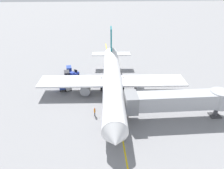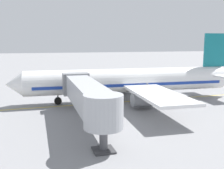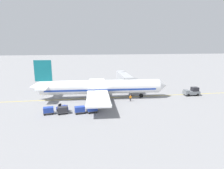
{
  "view_description": "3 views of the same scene",
  "coord_description": "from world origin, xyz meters",
  "px_view_note": "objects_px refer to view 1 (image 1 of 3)",
  "views": [
    {
      "loc": [
        3.43,
        35.77,
        21.56
      ],
      "look_at": [
        0.57,
        -1.6,
        2.47
      ],
      "focal_mm": 33.46,
      "sensor_mm": 36.0,
      "label": 1
    },
    {
      "loc": [
        -36.84,
        12.24,
        9.13
      ],
      "look_at": [
        0.8,
        1.01,
        2.68
      ],
      "focal_mm": 41.09,
      "sensor_mm": 36.0,
      "label": 2
    },
    {
      "loc": [
        50.39,
        -6.3,
        14.93
      ],
      "look_at": [
        1.04,
        1.06,
        3.97
      ],
      "focal_mm": 30.35,
      "sensor_mm": 36.0,
      "label": 3
    }
  ],
  "objects_px": {
    "baggage_cart_front": "(62,86)",
    "ground_crew_wing_walker": "(95,111)",
    "baggage_tug_trailing": "(67,87)",
    "baggage_cart_third_in_train": "(67,74)",
    "baggage_tug_lead": "(74,74)",
    "jet_bridge": "(177,101)",
    "baggage_cart_second_in_train": "(63,80)",
    "baggage_cart_tail_end": "(69,69)",
    "parked_airliner": "(112,80)"
  },
  "relations": [
    {
      "from": "jet_bridge",
      "to": "baggage_cart_third_in_train",
      "type": "bearing_deg",
      "value": -41.55
    },
    {
      "from": "baggage_cart_front",
      "to": "baggage_cart_second_in_train",
      "type": "bearing_deg",
      "value": -87.81
    },
    {
      "from": "baggage_tug_trailing",
      "to": "baggage_cart_tail_end",
      "type": "relative_size",
      "value": 0.93
    },
    {
      "from": "jet_bridge",
      "to": "ground_crew_wing_walker",
      "type": "distance_m",
      "value": 14.13
    },
    {
      "from": "parked_airliner",
      "to": "baggage_tug_trailing",
      "type": "xyz_separation_m",
      "value": [
        9.59,
        -2.6,
        -2.47
      ]
    },
    {
      "from": "jet_bridge",
      "to": "parked_airliner",
      "type": "bearing_deg",
      "value": -42.12
    },
    {
      "from": "jet_bridge",
      "to": "baggage_cart_front",
      "type": "height_order",
      "value": "jet_bridge"
    },
    {
      "from": "baggage_tug_trailing",
      "to": "ground_crew_wing_walker",
      "type": "height_order",
      "value": "ground_crew_wing_walker"
    },
    {
      "from": "baggage_tug_trailing",
      "to": "baggage_cart_third_in_train",
      "type": "distance_m",
      "value": 6.46
    },
    {
      "from": "baggage_cart_tail_end",
      "to": "baggage_tug_lead",
      "type": "bearing_deg",
      "value": 117.47
    },
    {
      "from": "baggage_cart_second_in_train",
      "to": "baggage_cart_third_in_train",
      "type": "bearing_deg",
      "value": -95.27
    },
    {
      "from": "baggage_cart_front",
      "to": "parked_airliner",
      "type": "bearing_deg",
      "value": 166.04
    },
    {
      "from": "baggage_cart_tail_end",
      "to": "ground_crew_wing_walker",
      "type": "height_order",
      "value": "ground_crew_wing_walker"
    },
    {
      "from": "baggage_cart_front",
      "to": "baggage_cart_third_in_train",
      "type": "relative_size",
      "value": 1.0
    },
    {
      "from": "jet_bridge",
      "to": "baggage_tug_lead",
      "type": "bearing_deg",
      "value": -44.21
    },
    {
      "from": "baggage_cart_front",
      "to": "ground_crew_wing_walker",
      "type": "relative_size",
      "value": 1.76
    },
    {
      "from": "baggage_cart_front",
      "to": "ground_crew_wing_walker",
      "type": "bearing_deg",
      "value": 124.04
    },
    {
      "from": "parked_airliner",
      "to": "ground_crew_wing_walker",
      "type": "height_order",
      "value": "parked_airliner"
    },
    {
      "from": "baggage_cart_front",
      "to": "baggage_cart_second_in_train",
      "type": "xyz_separation_m",
      "value": [
        0.1,
        -2.7,
        0.0
      ]
    },
    {
      "from": "parked_airliner",
      "to": "jet_bridge",
      "type": "relative_size",
      "value": 2.11
    },
    {
      "from": "jet_bridge",
      "to": "baggage_cart_front",
      "type": "distance_m",
      "value": 24.01
    },
    {
      "from": "baggage_tug_lead",
      "to": "baggage_cart_second_in_train",
      "type": "distance_m",
      "value": 4.33
    },
    {
      "from": "baggage_cart_tail_end",
      "to": "baggage_cart_second_in_train",
      "type": "bearing_deg",
      "value": 85.27
    },
    {
      "from": "parked_airliner",
      "to": "baggage_cart_front",
      "type": "distance_m",
      "value": 11.15
    },
    {
      "from": "baggage_tug_trailing",
      "to": "baggage_cart_second_in_train",
      "type": "height_order",
      "value": "baggage_tug_trailing"
    },
    {
      "from": "baggage_cart_second_in_train",
      "to": "baggage_tug_trailing",
      "type": "bearing_deg",
      "value": 112.15
    },
    {
      "from": "jet_bridge",
      "to": "baggage_cart_front",
      "type": "bearing_deg",
      "value": -29.64
    },
    {
      "from": "parked_airliner",
      "to": "ground_crew_wing_walker",
      "type": "distance_m",
      "value": 8.75
    },
    {
      "from": "baggage_cart_second_in_train",
      "to": "ground_crew_wing_walker",
      "type": "relative_size",
      "value": 1.76
    },
    {
      "from": "parked_airliner",
      "to": "baggage_tug_lead",
      "type": "relative_size",
      "value": 13.71
    },
    {
      "from": "baggage_cart_third_in_train",
      "to": "parked_airliner",
      "type": "bearing_deg",
      "value": 139.02
    },
    {
      "from": "baggage_tug_lead",
      "to": "baggage_cart_front",
      "type": "height_order",
      "value": "baggage_tug_lead"
    },
    {
      "from": "baggage_cart_front",
      "to": "ground_crew_wing_walker",
      "type": "xyz_separation_m",
      "value": [
        -6.93,
        10.26,
        0.0
      ]
    },
    {
      "from": "baggage_tug_trailing",
      "to": "baggage_cart_third_in_train",
      "type": "height_order",
      "value": "baggage_tug_trailing"
    },
    {
      "from": "baggage_tug_lead",
      "to": "baggage_cart_front",
      "type": "bearing_deg",
      "value": 73.98
    },
    {
      "from": "baggage_cart_third_in_train",
      "to": "baggage_cart_tail_end",
      "type": "xyz_separation_m",
      "value": [
        -0.21,
        -2.94,
        0.0
      ]
    },
    {
      "from": "jet_bridge",
      "to": "ground_crew_wing_walker",
      "type": "xyz_separation_m",
      "value": [
        13.82,
        -1.55,
        -2.51
      ]
    },
    {
      "from": "baggage_cart_tail_end",
      "to": "ground_crew_wing_walker",
      "type": "xyz_separation_m",
      "value": [
        -6.48,
        19.57,
        0.0
      ]
    },
    {
      "from": "baggage_tug_lead",
      "to": "ground_crew_wing_walker",
      "type": "height_order",
      "value": "ground_crew_wing_walker"
    },
    {
      "from": "baggage_cart_second_in_train",
      "to": "baggage_cart_third_in_train",
      "type": "height_order",
      "value": "same"
    },
    {
      "from": "baggage_cart_second_in_train",
      "to": "jet_bridge",
      "type": "bearing_deg",
      "value": 145.17
    },
    {
      "from": "baggage_tug_trailing",
      "to": "baggage_cart_front",
      "type": "xyz_separation_m",
      "value": [
        1.01,
        -0.04,
        0.24
      ]
    },
    {
      "from": "baggage_tug_trailing",
      "to": "baggage_cart_tail_end",
      "type": "xyz_separation_m",
      "value": [
        0.57,
        -9.35,
        0.24
      ]
    },
    {
      "from": "baggage_cart_second_in_train",
      "to": "baggage_cart_tail_end",
      "type": "distance_m",
      "value": 6.63
    },
    {
      "from": "baggage_tug_lead",
      "to": "ground_crew_wing_walker",
      "type": "distance_m",
      "value": 17.55
    },
    {
      "from": "baggage_tug_lead",
      "to": "baggage_cart_front",
      "type": "distance_m",
      "value": 6.81
    },
    {
      "from": "baggage_tug_trailing",
      "to": "baggage_cart_front",
      "type": "height_order",
      "value": "baggage_tug_trailing"
    },
    {
      "from": "parked_airliner",
      "to": "baggage_cart_front",
      "type": "relative_size",
      "value": 12.56
    },
    {
      "from": "baggage_cart_front",
      "to": "baggage_cart_third_in_train",
      "type": "height_order",
      "value": "same"
    },
    {
      "from": "baggage_cart_front",
      "to": "jet_bridge",
      "type": "bearing_deg",
      "value": 150.36
    }
  ]
}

